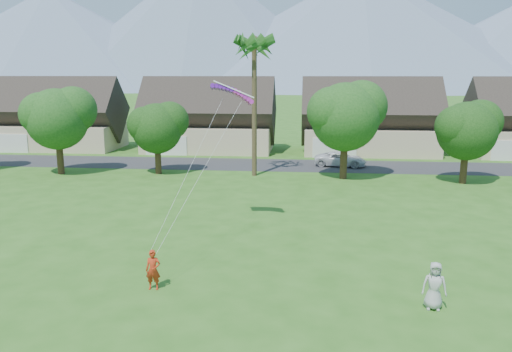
# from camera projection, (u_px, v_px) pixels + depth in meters

# --- Properties ---
(ground) EXTENTS (500.00, 500.00, 0.00)m
(ground) POSITION_uv_depth(u_px,v_px,m) (228.00, 337.00, 17.72)
(ground) COLOR #2D6019
(ground) RESTS_ON ground
(street) EXTENTS (90.00, 7.00, 0.01)m
(street) POSITION_uv_depth(u_px,v_px,m) (279.00, 165.00, 50.85)
(street) COLOR #2D2D30
(street) RESTS_ON ground
(kite_flyer) EXTENTS (0.67, 0.46, 1.77)m
(kite_flyer) POSITION_uv_depth(u_px,v_px,m) (153.00, 270.00, 21.50)
(kite_flyer) COLOR #B82F15
(kite_flyer) RESTS_ON ground
(watcher) EXTENTS (1.02, 0.73, 1.94)m
(watcher) POSITION_uv_depth(u_px,v_px,m) (434.00, 286.00, 19.69)
(watcher) COLOR #AFB0AB
(watcher) RESTS_ON ground
(parked_car) EXTENTS (5.45, 3.14, 1.43)m
(parked_car) POSITION_uv_depth(u_px,v_px,m) (341.00, 159.00, 50.11)
(parked_car) COLOR silver
(parked_car) RESTS_ON ground
(mountain_ridge) EXTENTS (540.00, 240.00, 70.00)m
(mountain_ridge) POSITION_uv_depth(u_px,v_px,m) (322.00, 35.00, 264.17)
(mountain_ridge) COLOR slate
(mountain_ridge) RESTS_ON ground
(houses_row) EXTENTS (72.75, 8.19, 8.86)m
(houses_row) POSITION_uv_depth(u_px,v_px,m) (288.00, 123.00, 58.87)
(houses_row) COLOR beige
(houses_row) RESTS_ON ground
(tree_row) EXTENTS (62.27, 6.67, 8.45)m
(tree_row) POSITION_uv_depth(u_px,v_px,m) (263.00, 123.00, 44.05)
(tree_row) COLOR #47301C
(tree_row) RESTS_ON ground
(fan_palm) EXTENTS (3.00, 3.00, 13.80)m
(fan_palm) POSITION_uv_depth(u_px,v_px,m) (254.00, 43.00, 43.30)
(fan_palm) COLOR #4C3D26
(fan_palm) RESTS_ON ground
(parafoil_kite) EXTENTS (2.70, 1.16, 0.50)m
(parafoil_kite) POSITION_uv_depth(u_px,v_px,m) (233.00, 91.00, 28.74)
(parafoil_kite) COLOR #6617AD
(parafoil_kite) RESTS_ON ground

